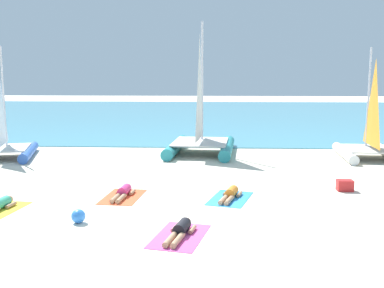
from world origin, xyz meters
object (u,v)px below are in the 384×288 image
(towel_center_right, at_px, (180,236))
(sailboat_white, at_px, (369,142))
(sailboat_teal, at_px, (201,134))
(towel_rightmost, at_px, (230,198))
(towel_center_left, at_px, (123,197))
(sunbather_center_left, at_px, (123,192))
(sunbather_center_right, at_px, (180,230))
(cooler_box, at_px, (345,185))
(beach_ball, at_px, (78,216))
(sailboat_blue, at_px, (4,142))
(sunbather_rightmost, at_px, (230,194))

(towel_center_right, bearing_deg, sailboat_white, 53.51)
(sailboat_teal, relative_size, towel_rightmost, 3.31)
(towel_center_left, bearing_deg, sunbather_center_left, 85.18)
(towel_center_left, bearing_deg, sunbather_center_right, -58.01)
(sunbather_center_left, xyz_separation_m, cooler_box, (7.12, 1.08, 0.05))
(sailboat_white, height_order, beach_ball, sailboat_white)
(sailboat_blue, bearing_deg, sunbather_center_right, -63.06)
(towel_rightmost, height_order, sunbather_rightmost, sunbather_rightmost)
(cooler_box, bearing_deg, sailboat_teal, 126.04)
(sunbather_rightmost, bearing_deg, cooler_box, 31.59)
(cooler_box, bearing_deg, sunbather_rightmost, -163.85)
(sailboat_white, bearing_deg, cooler_box, -110.36)
(sailboat_white, distance_m, beach_ball, 14.19)
(sailboat_white, height_order, sunbather_center_left, sailboat_white)
(towel_center_right, relative_size, sunbather_center_right, 1.22)
(towel_rightmost, bearing_deg, sunbather_center_left, 178.65)
(cooler_box, bearing_deg, sailboat_blue, 159.43)
(sailboat_blue, height_order, sailboat_white, sailboat_blue)
(sailboat_blue, height_order, towel_rightmost, sailboat_blue)
(towel_rightmost, xyz_separation_m, sunbather_rightmost, (0.02, 0.06, 0.13))
(sailboat_blue, relative_size, sunbather_center_right, 3.24)
(towel_rightmost, bearing_deg, towel_center_right, -110.82)
(beach_ball, height_order, cooler_box, beach_ball)
(towel_center_left, xyz_separation_m, towel_rightmost, (3.34, -0.01, 0.00))
(beach_ball, bearing_deg, sunbather_center_left, 76.52)
(sunbather_center_right, relative_size, sunbather_rightmost, 1.01)
(sunbather_center_right, bearing_deg, towel_center_right, -90.00)
(sailboat_white, xyz_separation_m, sailboat_teal, (-7.64, 0.89, 0.19))
(towel_center_left, xyz_separation_m, sunbather_center_right, (2.07, -3.31, 0.13))
(sailboat_blue, relative_size, sailboat_teal, 0.80)
(cooler_box, bearing_deg, towel_center_left, -170.87)
(sailboat_white, distance_m, sailboat_teal, 7.69)
(sunbather_center_left, height_order, sunbather_center_right, same)
(sailboat_blue, relative_size, towel_center_left, 2.66)
(sunbather_rightmost, bearing_deg, sailboat_white, 62.95)
(towel_center_left, xyz_separation_m, towel_center_right, (2.06, -3.38, 0.00))
(sailboat_teal, relative_size, sunbather_rightmost, 4.06)
(towel_rightmost, distance_m, cooler_box, 3.97)
(cooler_box, bearing_deg, towel_center_right, -138.27)
(beach_ball, bearing_deg, sailboat_white, 42.74)
(sunbather_center_left, xyz_separation_m, sunbather_center_right, (2.06, -3.38, 0.00))
(sunbather_center_right, relative_size, beach_ball, 4.30)
(sailboat_blue, xyz_separation_m, towel_center_left, (6.74, -6.35, -0.75))
(towel_rightmost, xyz_separation_m, cooler_box, (3.79, 1.16, 0.17))
(sailboat_blue, xyz_separation_m, sailboat_teal, (8.89, 1.63, 0.18))
(sunbather_rightmost, relative_size, beach_ball, 4.27)
(towel_rightmost, bearing_deg, sailboat_teal, 98.40)
(beach_ball, bearing_deg, sailboat_teal, 75.21)
(towel_center_left, height_order, towel_center_right, same)
(sailboat_blue, bearing_deg, sailboat_teal, -5.03)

